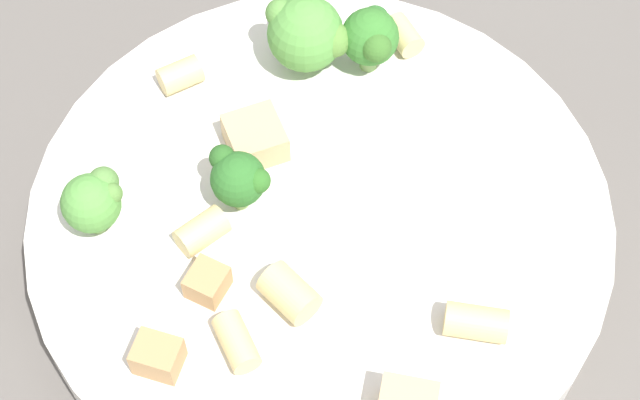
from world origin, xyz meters
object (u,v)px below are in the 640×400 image
object	(u,v)px
rigatoni_0	(237,342)
broccoli_floret_1	(372,37)
rigatoni_1	(404,35)
chicken_chunk_3	(207,282)
rigatoni_4	(202,231)
pasta_bowl	(320,230)
broccoli_floret_0	(93,201)
broccoli_floret_3	(306,32)
broccoli_floret_2	(238,178)
chicken_chunk_0	(158,356)
rigatoni_3	(476,322)
rigatoni_2	(284,292)
chicken_chunk_2	(255,138)
rigatoni_5	(180,75)

from	to	relation	value
rigatoni_0	broccoli_floret_1	bearing A→B (deg)	84.35
rigatoni_1	chicken_chunk_3	bearing A→B (deg)	-107.26
rigatoni_4	broccoli_floret_1	bearing A→B (deg)	67.79
pasta_bowl	rigatoni_0	world-z (taller)	rigatoni_0
pasta_bowl	broccoli_floret_1	bearing A→B (deg)	89.33
broccoli_floret_0	broccoli_floret_3	bearing A→B (deg)	60.95
pasta_bowl	broccoli_floret_0	world-z (taller)	broccoli_floret_0
broccoli_floret_2	chicken_chunk_0	distance (m)	0.09
broccoli_floret_1	chicken_chunk_3	size ratio (longest dim) A/B	2.18
rigatoni_3	rigatoni_2	bearing A→B (deg)	-173.84
rigatoni_2	chicken_chunk_3	distance (m)	0.03
broccoli_floret_0	chicken_chunk_2	size ratio (longest dim) A/B	1.27
rigatoni_2	rigatoni_4	distance (m)	0.05
broccoli_floret_2	rigatoni_1	world-z (taller)	broccoli_floret_2
broccoli_floret_0	broccoli_floret_3	distance (m)	0.14
rigatoni_1	chicken_chunk_2	world-z (taller)	chicken_chunk_2
broccoli_floret_3	chicken_chunk_3	distance (m)	0.14
broccoli_floret_2	rigatoni_4	world-z (taller)	broccoli_floret_2
pasta_bowl	chicken_chunk_3	size ratio (longest dim) A/B	16.18
chicken_chunk_3	rigatoni_3	bearing A→B (deg)	6.35
broccoli_floret_2	broccoli_floret_0	bearing A→B (deg)	-153.67
pasta_bowl	rigatoni_3	size ratio (longest dim) A/B	10.14
broccoli_floret_3	chicken_chunk_0	distance (m)	0.18
rigatoni_1	rigatoni_2	size ratio (longest dim) A/B	0.83
rigatoni_0	rigatoni_5	xyz separation A→B (m)	(-0.07, 0.13, 0.00)
rigatoni_1	chicken_chunk_0	bearing A→B (deg)	-106.28
rigatoni_0	chicken_chunk_3	xyz separation A→B (m)	(-0.02, 0.02, 0.00)
broccoli_floret_3	chicken_chunk_2	world-z (taller)	broccoli_floret_3
rigatoni_0	rigatoni_3	xyz separation A→B (m)	(0.10, 0.04, 0.00)
broccoli_floret_3	chicken_chunk_2	size ratio (longest dim) A/B	1.64
broccoli_floret_1	rigatoni_4	world-z (taller)	broccoli_floret_1
broccoli_floret_3	chicken_chunk_3	bearing A→B (deg)	-92.55
broccoli_floret_1	chicken_chunk_2	distance (m)	0.08
broccoli_floret_0	chicken_chunk_0	size ratio (longest dim) A/B	1.73
rigatoni_1	chicken_chunk_2	xyz separation A→B (m)	(-0.05, -0.08, 0.00)
broccoli_floret_3	rigatoni_2	xyz separation A→B (m)	(0.03, -0.13, -0.02)
chicken_chunk_0	chicken_chunk_3	xyz separation A→B (m)	(0.01, 0.04, -0.00)
rigatoni_2	rigatoni_0	bearing A→B (deg)	-115.07
broccoli_floret_2	rigatoni_0	bearing A→B (deg)	-73.20
broccoli_floret_3	rigatoni_4	bearing A→B (deg)	-98.60
broccoli_floret_2	rigatoni_2	distance (m)	0.06
broccoli_floret_2	rigatoni_1	bearing A→B (deg)	66.12
rigatoni_1	pasta_bowl	bearing A→B (deg)	-97.11
chicken_chunk_0	broccoli_floret_1	bearing A→B (deg)	75.77
chicken_chunk_3	broccoli_floret_1	bearing A→B (deg)	75.21
broccoli_floret_1	rigatoni_2	distance (m)	0.14
rigatoni_1	rigatoni_5	world-z (taller)	same
broccoli_floret_1	chicken_chunk_0	distance (m)	0.19
broccoli_floret_3	rigatoni_5	world-z (taller)	broccoli_floret_3
rigatoni_0	rigatoni_3	world-z (taller)	rigatoni_3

